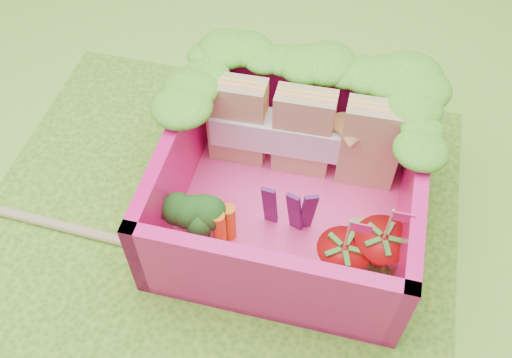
{
  "coord_description": "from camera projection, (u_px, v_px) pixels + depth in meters",
  "views": [
    {
      "loc": [
        0.63,
        -1.5,
        2.67
      ],
      "look_at": [
        0.19,
        0.29,
        0.28
      ],
      "focal_mm": 40.0,
      "sensor_mm": 36.0,
      "label": 1
    }
  ],
  "objects": [
    {
      "name": "ground",
      "position": [
        210.0,
        244.0,
        3.1
      ],
      "size": [
        14.0,
        14.0,
        0.0
      ],
      "primitive_type": "plane",
      "color": "#93CE3A",
      "rests_on": "ground"
    },
    {
      "name": "strawberry_right",
      "position": [
        379.0,
        253.0,
        2.81
      ],
      "size": [
        0.28,
        0.28,
        0.52
      ],
      "color": "#B9150B",
      "rests_on": "bento_floor"
    },
    {
      "name": "snap_peas",
      "position": [
        377.0,
        246.0,
        2.97
      ],
      "size": [
        0.33,
        0.44,
        0.05
      ],
      "color": "#67B438",
      "rests_on": "bento_floor"
    },
    {
      "name": "strawberry_left",
      "position": [
        341.0,
        262.0,
        2.78
      ],
      "size": [
        0.26,
        0.26,
        0.5
      ],
      "color": "#B9150B",
      "rests_on": "bento_floor"
    },
    {
      "name": "chopsticks",
      "position": [
        51.0,
        223.0,
        3.12
      ],
      "size": [
        2.28,
        0.13,
        0.04
      ],
      "color": "tan",
      "rests_on": "placemat"
    },
    {
      "name": "sandwich_stack",
      "position": [
        304.0,
        133.0,
        3.12
      ],
      "size": [
        1.06,
        0.2,
        0.56
      ],
      "color": "tan",
      "rests_on": "bento_floor"
    },
    {
      "name": "bento_floor",
      "position": [
        289.0,
        210.0,
        3.17
      ],
      "size": [
        1.3,
        1.3,
        0.05
      ],
      "primitive_type": "cube",
      "color": "#FF4193",
      "rests_on": "placemat"
    },
    {
      "name": "broccoli",
      "position": [
        197.0,
        213.0,
        2.89
      ],
      "size": [
        0.34,
        0.34,
        0.27
      ],
      "color": "#598D44",
      "rests_on": "bento_floor"
    },
    {
      "name": "purple_wedges",
      "position": [
        291.0,
        210.0,
        2.91
      ],
      "size": [
        0.27,
        0.06,
        0.38
      ],
      "color": "#4A1752",
      "rests_on": "bento_floor"
    },
    {
      "name": "carrot_sticks",
      "position": [
        224.0,
        226.0,
        2.92
      ],
      "size": [
        0.1,
        0.14,
        0.27
      ],
      "color": "orange",
      "rests_on": "bento_floor"
    },
    {
      "name": "bento_box",
      "position": [
        291.0,
        183.0,
        2.97
      ],
      "size": [
        1.3,
        1.3,
        0.55
      ],
      "color": "#F51479",
      "rests_on": "placemat"
    },
    {
      "name": "lettuce_ruffle",
      "position": [
        312.0,
        74.0,
        2.99
      ],
      "size": [
        1.43,
        0.76,
        0.11
      ],
      "color": "#3D8C19",
      "rests_on": "bento_box"
    },
    {
      "name": "placemat",
      "position": [
        210.0,
        243.0,
        3.09
      ],
      "size": [
        2.6,
        2.6,
        0.03
      ],
      "primitive_type": "cube",
      "color": "#448D1F",
      "rests_on": "ground"
    }
  ]
}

